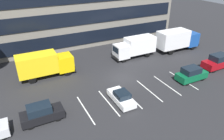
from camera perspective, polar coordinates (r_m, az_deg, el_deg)
The scene contains 9 objects.
ground_plane at distance 29.28m, azimuth 2.83°, elevation -2.21°, with size 120.00×120.00×0.00m, color #262628.
lot_markings at distance 26.29m, azimuth 7.35°, elevation -6.19°, with size 14.14×5.40×0.01m.
box_truck_yellow_all at distance 30.17m, azimuth -17.59°, elevation 1.56°, with size 7.46×2.47×3.46m.
box_truck_white at distance 35.20m, azimuth 6.21°, elevation 6.28°, with size 7.15×2.37×3.32m.
box_truck_blue at distance 39.38m, azimuth 17.04°, elevation 7.89°, with size 8.02×2.66×3.72m.
suv_forest at distance 30.24m, azimuth 20.45°, elevation -1.02°, with size 4.27×1.81×1.93m.
suv_maroon at distance 35.31m, azimuth 26.39°, elevation 2.03°, with size 4.64×1.97×2.10m.
sedan_white at distance 24.19m, azimuth 2.52°, elevation -7.32°, with size 1.68×4.02×1.44m.
suv_black at distance 22.66m, azimuth -18.32°, elevation -10.93°, with size 4.16×1.76×1.88m.
Camera 1 is at (-12.85, -22.00, 14.43)m, focal length 34.23 mm.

